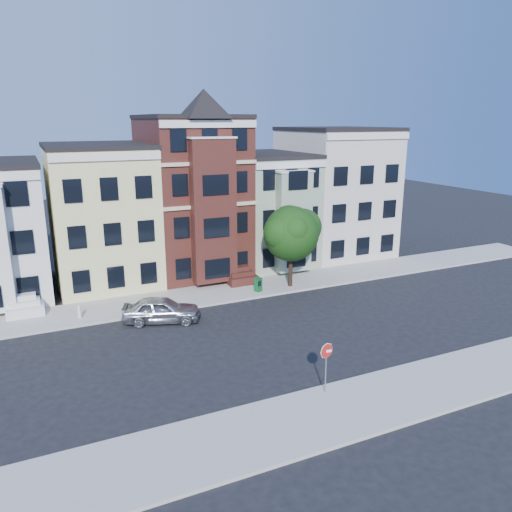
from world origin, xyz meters
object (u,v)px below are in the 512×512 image
parked_car (161,310)px  newspaper_box (258,285)px  fire_hydrant (80,313)px  street_tree (291,237)px  stop_sign (326,365)px

parked_car → newspaper_box: parked_car is taller
fire_hydrant → street_tree: bearing=-0.4°
fire_hydrant → parked_car: bearing=-28.1°
parked_car → stop_sign: bearing=-139.1°
street_tree → fire_hydrant: street_tree is taller
newspaper_box → parked_car: bearing=172.6°
street_tree → fire_hydrant: bearing=179.6°
newspaper_box → fire_hydrant: size_ratio=1.61×
parked_car → stop_sign: 12.19m
street_tree → parked_car: bearing=-167.3°
street_tree → parked_car: (-10.20, -2.30, -3.01)m
street_tree → newspaper_box: bearing=-178.0°
parked_car → stop_sign: size_ratio=1.74×
parked_car → stop_sign: (4.50, -11.31, 0.69)m
parked_car → fire_hydrant: 5.11m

